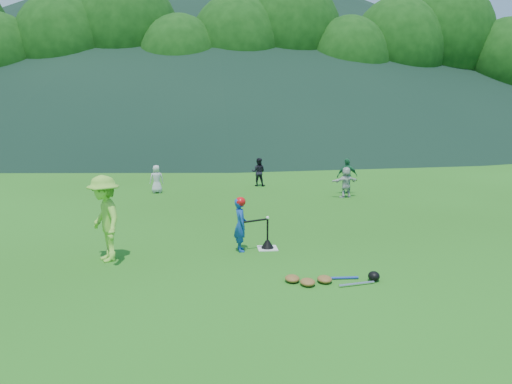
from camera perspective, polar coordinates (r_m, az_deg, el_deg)
The scene contains 15 objects.
ground at distance 11.66m, azimuth 1.32°, elevation -6.49°, with size 120.00×120.00×0.00m, color #215A14.
home_plate at distance 11.66m, azimuth 1.32°, elevation -6.44°, with size 0.45×0.45×0.02m, color silver.
baseball at distance 11.47m, azimuth 1.33°, elevation -2.96°, with size 0.08×0.08×0.08m, color white.
batter_child at distance 11.35m, azimuth -1.78°, elevation -3.75°, with size 0.45×0.29×1.23m, color #16429C.
adult_coach at distance 11.04m, azimuth -16.91°, elevation -2.92°, with size 1.19×0.69×1.85m, color #85CE3C.
fielder_a at distance 19.16m, azimuth -11.30°, elevation 1.46°, with size 0.52×0.34×1.06m, color silver.
fielder_b at distance 20.38m, azimuth 0.29°, elevation 2.30°, with size 0.56×0.44×1.15m, color black.
fielder_c at distance 18.91m, azimuth 10.38°, elevation 1.79°, with size 0.78×0.32×1.32m, color #1E663C.
fielder_d at distance 18.15m, azimuth 10.23°, elevation 1.10°, with size 1.02×0.33×1.10m, color silver.
batting_tee at distance 11.63m, azimuth 1.32°, elevation -5.88°, with size 0.30×0.30×0.68m.
batter_gear at distance 11.24m, azimuth -1.67°, elevation -1.29°, with size 0.72×0.27×0.59m.
equipment_pile at distance 9.60m, azimuth 7.88°, elevation -9.85°, with size 1.80×0.59×0.19m.
outfield_fence at distance 39.20m, azimuth -3.99°, elevation 6.16°, with size 70.07×0.08×1.33m.
tree_line at distance 45.21m, azimuth -4.13°, elevation 16.20°, with size 70.04×11.40×14.82m.
distant_hills at distance 93.83m, azimuth -10.29°, elevation 17.00°, with size 155.00×140.00×32.00m.
Camera 1 is at (-1.45, -11.09, 3.31)m, focal length 35.00 mm.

